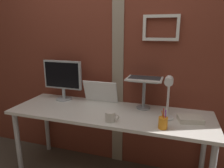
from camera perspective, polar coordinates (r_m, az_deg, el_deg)
The scene contains 10 objects.
brick_wall_back at distance 2.23m, azimuth 1.42°, elevation 7.12°, with size 3.73×0.16×2.41m.
desk at distance 2.03m, azimuth -0.87°, elevation -9.60°, with size 1.94×0.62×0.74m.
monitor at distance 2.34m, azimuth -13.57°, elevation 1.95°, with size 0.45×0.18×0.44m.
laptop_stand at distance 2.04m, azimuth 8.91°, elevation -1.46°, with size 0.28×0.22×0.30m.
laptop at distance 2.08m, azimuth 9.43°, elevation 3.40°, with size 0.35×0.34×0.24m.
whiteboard_panel at distance 2.22m, azimuth -3.23°, elevation -2.17°, with size 0.37×0.02×0.25m, color white.
desk_lamp at distance 1.78m, azimuth 15.38°, elevation -2.53°, with size 0.12×0.20×0.40m.
pen_cup at distance 1.70m, azimuth 14.01°, elevation -10.42°, with size 0.07×0.07×0.17m.
coffee_mug at distance 1.78m, azimuth -0.41°, elevation -9.06°, with size 0.13×0.09×0.09m.
paper_clutter_stack at distance 1.91m, azimuth 20.93°, elevation -9.10°, with size 0.20×0.14×0.04m, color silver.
Camera 1 is at (0.62, -1.63, 1.49)m, focal length 32.84 mm.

